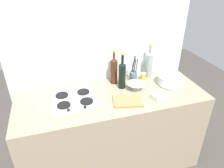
{
  "coord_description": "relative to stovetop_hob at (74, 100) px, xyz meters",
  "views": [
    {
      "loc": [
        -0.5,
        -1.63,
        1.98
      ],
      "look_at": [
        0.0,
        0.0,
        1.02
      ],
      "focal_mm": 33.79,
      "sensor_mm": 36.0,
      "label": 1
    }
  ],
  "objects": [
    {
      "name": "cutting_board",
      "position": [
        0.46,
        -0.16,
        -0.01
      ],
      "size": [
        0.3,
        0.24,
        0.02
      ],
      "primitive_type": "cube",
      "rotation": [
        0.0,
        0.0,
        -0.21
      ],
      "color": "#9E7A4C",
      "rests_on": "counter_block"
    },
    {
      "name": "butter_dish",
      "position": [
        0.76,
        -0.2,
        0.01
      ],
      "size": [
        0.15,
        0.13,
        0.05
      ],
      "primitive_type": "cube",
      "rotation": [
        0.0,
        0.0,
        0.19
      ],
      "color": "silver",
      "rests_on": "counter_block"
    },
    {
      "name": "wine_bottle_mid_left",
      "position": [
        0.5,
        0.1,
        0.13
      ],
      "size": [
        0.07,
        0.07,
        0.37
      ],
      "color": "black",
      "rests_on": "counter_block"
    },
    {
      "name": "utensil_crock",
      "position": [
        0.66,
        0.2,
        0.05
      ],
      "size": [
        0.08,
        0.08,
        0.28
      ],
      "color": "slate",
      "rests_on": "counter_block"
    },
    {
      "name": "counter_block",
      "position": [
        0.36,
        -0.0,
        -0.46
      ],
      "size": [
        1.8,
        0.7,
        0.9
      ],
      "primitive_type": "cube",
      "color": "tan",
      "rests_on": "ground"
    },
    {
      "name": "plate_stack",
      "position": [
        1.0,
        0.02,
        0.03
      ],
      "size": [
        0.27,
        0.26,
        0.1
      ],
      "color": "white",
      "rests_on": "counter_block"
    },
    {
      "name": "backsplash_panel",
      "position": [
        0.36,
        0.38,
        0.16
      ],
      "size": [
        1.9,
        0.06,
        2.15
      ],
      "primitive_type": "cube",
      "color": "silver",
      "rests_on": "ground"
    },
    {
      "name": "wine_bottle_leftmost",
      "position": [
        0.86,
        0.25,
        0.14
      ],
      "size": [
        0.07,
        0.07,
        0.37
      ],
      "color": "gray",
      "rests_on": "counter_block"
    },
    {
      "name": "mixing_bowl",
      "position": [
        0.62,
        0.03,
        0.02
      ],
      "size": [
        0.18,
        0.18,
        0.07
      ],
      "color": "white",
      "rests_on": "counter_block"
    },
    {
      "name": "stovetop_hob",
      "position": [
        0.0,
        0.0,
        0.0
      ],
      "size": [
        0.4,
        0.37,
        0.04
      ],
      "color": "#B2B2B7",
      "rests_on": "counter_block"
    },
    {
      "name": "condiment_jar_front",
      "position": [
        0.77,
        0.19,
        0.03
      ],
      "size": [
        0.06,
        0.06,
        0.08
      ],
      "color": "gold",
      "rests_on": "counter_block"
    },
    {
      "name": "ground_plane",
      "position": [
        0.36,
        -0.0,
        -0.91
      ],
      "size": [
        6.0,
        6.0,
        0.0
      ],
      "primitive_type": "plane",
      "color": "#47423D",
      "rests_on": "ground"
    },
    {
      "name": "wine_bottle_mid_right",
      "position": [
        0.45,
        0.22,
        0.13
      ],
      "size": [
        0.07,
        0.07,
        0.36
      ],
      "color": "#472314",
      "rests_on": "counter_block"
    }
  ]
}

